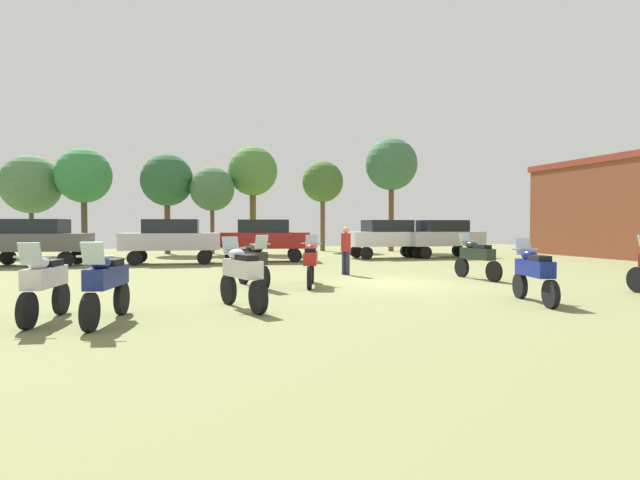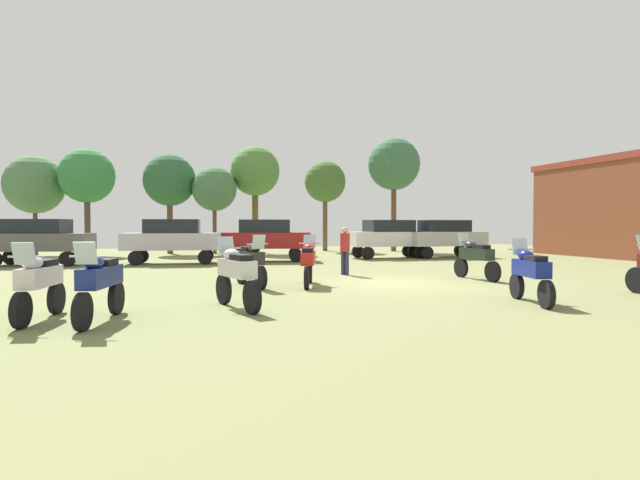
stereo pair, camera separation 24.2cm
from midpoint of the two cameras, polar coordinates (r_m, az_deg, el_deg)
ground_plane at (r=15.77m, az=7.78°, el=-4.77°), size 44.00×52.00×0.02m
motorcycle_2 at (r=17.37m, az=16.49°, el=-1.78°), size 0.62×2.25×1.48m
motorcycle_3 at (r=12.57m, az=22.00°, el=-3.25°), size 0.75×2.09×1.45m
motorcycle_4 at (r=10.98m, az=-9.25°, el=-3.69°), size 0.82×2.14×1.51m
motorcycle_7 at (r=14.79m, az=-7.82°, el=-2.34°), size 0.76×2.09×1.48m
motorcycle_8 at (r=10.73m, az=-28.65°, el=-4.12°), size 0.67×2.09×1.47m
motorcycle_9 at (r=14.89m, az=-1.49°, el=-2.32°), size 0.85×2.15×1.46m
motorcycle_10 at (r=10.13m, az=-23.11°, el=-4.31°), size 0.75×2.26×1.48m
car_1 at (r=27.41m, az=7.16°, el=0.46°), size 4.34×1.90×2.00m
car_2 at (r=24.12m, az=-16.34°, el=0.23°), size 4.45×2.19×2.00m
car_3 at (r=24.92m, az=-6.48°, el=0.33°), size 4.56×2.58×2.00m
car_4 at (r=25.28m, az=-29.07°, el=0.14°), size 4.53×2.47×2.00m
car_5 at (r=28.42m, az=13.09°, el=0.47°), size 4.41×2.07×2.00m
person_1 at (r=18.17m, az=2.48°, el=-0.77°), size 0.48×0.48×1.68m
tree_1 at (r=34.70m, az=0.09°, el=6.37°), size 2.74×2.74×6.00m
tree_2 at (r=32.65m, az=-16.71°, el=6.29°), size 3.12×3.12×6.01m
tree_3 at (r=34.69m, az=7.67°, el=8.21°), size 3.42×3.42×7.45m
tree_5 at (r=31.96m, az=-12.01°, el=5.50°), size 2.67×2.67×5.25m
tree_6 at (r=33.06m, az=-24.78°, el=6.40°), size 3.14×3.14×6.16m
tree_7 at (r=34.39m, az=-29.42°, el=5.35°), size 3.37×3.37×5.77m
tree_8 at (r=32.97m, az=-7.63°, el=7.43°), size 3.09×3.09×6.67m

